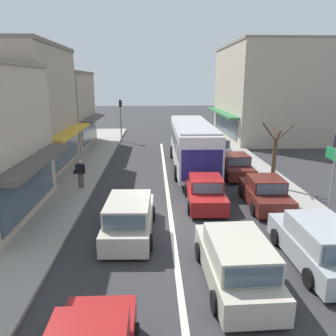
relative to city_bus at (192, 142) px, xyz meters
The scene contains 19 objects.
ground_plane 9.04m from the city_bus, 102.67° to the right, with size 140.00×140.00×0.00m, color #2D2D30.
lane_centre_line 5.35m from the city_bus, 112.74° to the right, with size 0.20×28.00×0.01m, color silver.
sidewalk_left 9.30m from the city_bus, 163.28° to the right, with size 5.20×44.00×0.14m, color gray.
kerb_right 5.33m from the city_bus, 31.63° to the right, with size 2.80×44.00×0.12m, color gray.
shopfront_mid_block 12.33m from the city_bus, behind, with size 7.81×8.75×8.34m.
shopfront_far_end 14.77m from the city_bus, 145.58° to the left, with size 7.89×7.85×6.86m.
building_right_far 16.61m from the city_bus, 54.24° to the left, with size 9.77×13.58×9.77m.
city_bus is the anchor object (origin of this frame).
sedan_adjacent_lane_lead 7.28m from the city_bus, 91.04° to the right, with size 2.04×4.27×1.47m.
wagon_adjacent_lane_trail 13.90m from the city_bus, 90.97° to the right, with size 2.03×4.55×1.58m.
wagon_behind_bus_mid 11.10m from the city_bus, 109.46° to the right, with size 2.06×4.56×1.58m.
parked_wagon_kerb_front 13.26m from the city_bus, 77.78° to the right, with size 1.98×4.52×1.58m.
parked_sedan_kerb_second 8.04m from the city_bus, 69.41° to the right, with size 2.02×4.26×1.47m.
parked_sedan_kerb_third 3.57m from the city_bus, 39.55° to the right, with size 1.91×4.21×1.47m.
parked_hatchback_kerb_rear 4.63m from the city_bus, 54.66° to the left, with size 1.93×3.76×1.54m.
traffic_light_downstreet 12.43m from the city_bus, 118.85° to the left, with size 0.33×0.24×4.20m.
directional_road_sign 11.62m from the city_bus, 68.75° to the right, with size 0.10×1.40×3.60m.
street_tree_right 6.32m from the city_bus, 49.02° to the right, with size 1.78×1.48×3.82m.
pedestrian_with_handbag_near 8.31m from the city_bus, 145.68° to the right, with size 0.66×0.30×1.63m.
Camera 1 is at (-0.73, -13.93, 6.01)m, focal length 35.00 mm.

